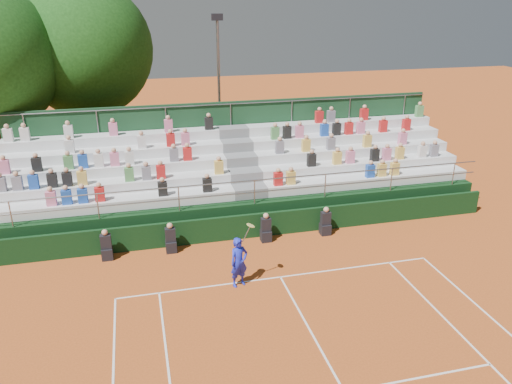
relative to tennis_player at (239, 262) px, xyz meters
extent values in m
plane|color=#BA531F|center=(1.47, 0.14, -0.87)|extent=(90.00, 90.00, 0.00)
cube|color=white|center=(1.47, 0.14, -0.86)|extent=(11.00, 0.06, 0.01)
cube|color=white|center=(1.47, -3.06, -0.86)|extent=(0.06, 6.40, 0.01)
cube|color=black|center=(1.47, 3.34, -0.37)|extent=(20.00, 0.15, 1.00)
cube|color=black|center=(-4.32, 2.89, -0.65)|extent=(0.40, 0.40, 0.44)
cube|color=black|center=(-4.32, 2.89, -0.17)|extent=(0.38, 0.25, 0.55)
sphere|color=tan|center=(-4.32, 2.89, 0.21)|extent=(0.22, 0.22, 0.22)
cube|color=black|center=(-2.00, 2.89, -0.65)|extent=(0.40, 0.40, 0.44)
cube|color=black|center=(-2.00, 2.89, -0.17)|extent=(0.38, 0.25, 0.55)
sphere|color=tan|center=(-2.00, 2.89, 0.21)|extent=(0.22, 0.22, 0.22)
cube|color=black|center=(1.69, 2.89, -0.65)|extent=(0.40, 0.40, 0.44)
cube|color=black|center=(1.69, 2.89, -0.17)|extent=(0.38, 0.25, 0.55)
sphere|color=tan|center=(1.69, 2.89, 0.21)|extent=(0.22, 0.22, 0.22)
cube|color=black|center=(4.16, 2.89, -0.65)|extent=(0.40, 0.40, 0.44)
cube|color=black|center=(4.16, 2.89, -0.17)|extent=(0.38, 0.25, 0.55)
sphere|color=tan|center=(4.16, 2.89, 0.21)|extent=(0.22, 0.22, 0.22)
cube|color=black|center=(1.47, 6.44, -0.27)|extent=(20.00, 5.20, 1.20)
cube|color=silver|center=(-3.88, 4.76, 0.54)|extent=(9.30, 0.85, 0.42)
cube|color=silver|center=(6.82, 4.76, 0.54)|extent=(9.30, 0.85, 0.42)
cube|color=slate|center=(1.47, 4.76, 0.54)|extent=(1.40, 0.85, 0.42)
cube|color=silver|center=(-3.88, 5.61, 0.96)|extent=(9.30, 0.85, 0.42)
cube|color=silver|center=(6.82, 5.61, 0.96)|extent=(9.30, 0.85, 0.42)
cube|color=slate|center=(1.47, 5.61, 0.96)|extent=(1.40, 0.85, 0.42)
cube|color=silver|center=(-3.88, 6.46, 1.38)|extent=(9.30, 0.85, 0.42)
cube|color=silver|center=(6.82, 6.46, 1.38)|extent=(9.30, 0.85, 0.42)
cube|color=slate|center=(1.47, 6.46, 1.38)|extent=(1.40, 0.85, 0.42)
cube|color=silver|center=(-3.88, 7.31, 1.80)|extent=(9.30, 0.85, 0.42)
cube|color=silver|center=(6.82, 7.31, 1.80)|extent=(9.30, 0.85, 0.42)
cube|color=slate|center=(1.47, 7.31, 1.80)|extent=(1.40, 0.85, 0.42)
cube|color=silver|center=(-3.88, 8.16, 2.22)|extent=(9.30, 0.85, 0.42)
cube|color=silver|center=(6.82, 8.16, 2.22)|extent=(9.30, 0.85, 0.42)
cube|color=slate|center=(1.47, 8.16, 2.22)|extent=(1.40, 0.85, 0.42)
cube|color=#194124|center=(1.47, 8.69, 1.33)|extent=(20.00, 0.12, 4.40)
cylinder|color=gray|center=(1.47, 3.89, 1.33)|extent=(20.00, 0.05, 0.05)
cylinder|color=gray|center=(1.47, 8.59, 3.43)|extent=(20.00, 0.05, 0.05)
cube|color=pink|center=(-6.23, 4.61, 1.03)|extent=(0.36, 0.24, 0.56)
cube|color=#1E4CB2|center=(-5.68, 4.61, 1.03)|extent=(0.36, 0.24, 0.56)
cube|color=#1E4CB2|center=(-5.09, 4.61, 1.03)|extent=(0.36, 0.24, 0.56)
cube|color=red|center=(-4.47, 4.61, 1.03)|extent=(0.36, 0.24, 0.56)
cube|color=black|center=(-2.08, 4.61, 1.03)|extent=(0.36, 0.24, 0.56)
cube|color=black|center=(-0.31, 4.61, 1.03)|extent=(0.36, 0.24, 0.56)
cube|color=slate|center=(-8.07, 5.46, 1.45)|extent=(0.36, 0.24, 0.56)
cube|color=slate|center=(-7.49, 5.46, 1.45)|extent=(0.36, 0.24, 0.56)
cube|color=#1E4CB2|center=(-6.91, 5.46, 1.45)|extent=(0.36, 0.24, 0.56)
cube|color=black|center=(-6.23, 5.46, 1.45)|extent=(0.36, 0.24, 0.56)
cube|color=black|center=(-5.68, 5.46, 1.45)|extent=(0.36, 0.24, 0.56)
cube|color=gold|center=(-5.12, 5.46, 1.45)|extent=(0.36, 0.24, 0.56)
cube|color=#4C8C4C|center=(-3.32, 5.46, 1.45)|extent=(0.36, 0.24, 0.56)
cube|color=slate|center=(-2.64, 5.46, 1.45)|extent=(0.36, 0.24, 0.56)
cube|color=red|center=(-2.07, 5.46, 1.45)|extent=(0.36, 0.24, 0.56)
cube|color=gold|center=(0.33, 5.46, 1.45)|extent=(0.36, 0.24, 0.56)
cube|color=pink|center=(-8.04, 6.31, 1.87)|extent=(0.36, 0.24, 0.56)
cube|color=black|center=(-6.86, 6.31, 1.87)|extent=(0.36, 0.24, 0.56)
cube|color=#4C8C4C|center=(-5.66, 6.31, 1.87)|extent=(0.36, 0.24, 0.56)
cube|color=#1E4CB2|center=(-5.10, 6.31, 1.87)|extent=(0.36, 0.24, 0.56)
cube|color=silver|center=(-4.48, 6.31, 1.87)|extent=(0.36, 0.24, 0.56)
cube|color=pink|center=(-3.86, 6.31, 1.87)|extent=(0.36, 0.24, 0.56)
cube|color=silver|center=(-3.26, 6.31, 1.87)|extent=(0.36, 0.24, 0.56)
cube|color=slate|center=(-1.44, 6.31, 1.87)|extent=(0.36, 0.24, 0.56)
cube|color=red|center=(-0.87, 6.31, 1.87)|extent=(0.36, 0.24, 0.56)
cube|color=silver|center=(-5.63, 7.16, 2.29)|extent=(0.36, 0.24, 0.56)
cube|color=silver|center=(-2.70, 7.16, 2.29)|extent=(0.36, 0.24, 0.56)
cube|color=red|center=(-1.47, 7.16, 2.29)|extent=(0.36, 0.24, 0.56)
cube|color=pink|center=(-0.84, 7.16, 2.29)|extent=(0.36, 0.24, 0.56)
cube|color=silver|center=(-8.10, 8.01, 2.71)|extent=(0.36, 0.24, 0.56)
cube|color=silver|center=(-7.45, 8.01, 2.71)|extent=(0.36, 0.24, 0.56)
cube|color=silver|center=(-5.70, 8.01, 2.71)|extent=(0.36, 0.24, 0.56)
cube|color=pink|center=(-3.86, 8.01, 2.71)|extent=(0.36, 0.24, 0.56)
cube|color=pink|center=(-1.47, 8.01, 2.71)|extent=(0.36, 0.24, 0.56)
cube|color=black|center=(0.35, 8.01, 2.71)|extent=(0.36, 0.24, 0.56)
cube|color=red|center=(2.66, 4.61, 1.03)|extent=(0.36, 0.24, 0.56)
cube|color=gold|center=(3.21, 4.61, 1.03)|extent=(0.36, 0.24, 0.56)
cube|color=#1E4CB2|center=(6.83, 4.61, 1.03)|extent=(0.36, 0.24, 0.56)
cube|color=gold|center=(7.38, 4.61, 1.03)|extent=(0.36, 0.24, 0.56)
cube|color=gold|center=(8.00, 4.61, 1.03)|extent=(0.36, 0.24, 0.56)
cube|color=black|center=(4.42, 5.46, 1.45)|extent=(0.36, 0.24, 0.56)
cube|color=gold|center=(5.61, 5.46, 1.45)|extent=(0.36, 0.24, 0.56)
cube|color=pink|center=(6.24, 5.46, 1.45)|extent=(0.36, 0.24, 0.56)
cube|color=black|center=(7.42, 5.46, 1.45)|extent=(0.36, 0.24, 0.56)
cube|color=pink|center=(8.01, 5.46, 1.45)|extent=(0.36, 0.24, 0.56)
cube|color=gold|center=(8.67, 5.46, 1.45)|extent=(0.36, 0.24, 0.56)
cube|color=silver|center=(9.80, 5.46, 1.45)|extent=(0.36, 0.24, 0.56)
cube|color=slate|center=(10.41, 5.46, 1.45)|extent=(0.36, 0.24, 0.56)
cube|color=slate|center=(3.21, 6.31, 1.87)|extent=(0.36, 0.24, 0.56)
cube|color=gold|center=(4.45, 6.31, 1.87)|extent=(0.36, 0.24, 0.56)
cube|color=slate|center=(5.64, 6.31, 1.87)|extent=(0.36, 0.24, 0.56)
cube|color=gold|center=(7.43, 6.31, 1.87)|extent=(0.36, 0.24, 0.56)
cube|color=pink|center=(9.23, 6.31, 1.87)|extent=(0.36, 0.24, 0.56)
cube|color=#4C8C4C|center=(3.24, 7.16, 2.29)|extent=(0.36, 0.24, 0.56)
cube|color=black|center=(3.81, 7.16, 2.29)|extent=(0.36, 0.24, 0.56)
cube|color=pink|center=(4.41, 7.16, 2.29)|extent=(0.36, 0.24, 0.56)
cube|color=#1E4CB2|center=(5.63, 7.16, 2.29)|extent=(0.36, 0.24, 0.56)
cube|color=black|center=(6.23, 7.16, 2.29)|extent=(0.36, 0.24, 0.56)
cube|color=red|center=(6.85, 7.16, 2.29)|extent=(0.36, 0.24, 0.56)
cube|color=pink|center=(7.46, 7.16, 2.29)|extent=(0.36, 0.24, 0.56)
cube|color=red|center=(8.62, 7.16, 2.29)|extent=(0.36, 0.24, 0.56)
cube|color=red|center=(9.85, 7.16, 2.29)|extent=(0.36, 0.24, 0.56)
cube|color=red|center=(5.67, 8.01, 2.71)|extent=(0.36, 0.24, 0.56)
cube|color=slate|center=(6.27, 8.01, 2.71)|extent=(0.36, 0.24, 0.56)
cube|color=red|center=(8.00, 8.01, 2.71)|extent=(0.36, 0.24, 0.56)
cube|color=#4C8C4C|center=(11.01, 8.01, 2.71)|extent=(0.36, 0.24, 0.56)
imported|color=#1C29D4|center=(0.00, 0.00, -0.01)|extent=(0.73, 0.59, 1.73)
cylinder|color=gray|center=(0.25, 0.00, 0.98)|extent=(0.26, 0.03, 0.51)
cylinder|color=#E5D866|center=(0.40, 0.00, 1.28)|extent=(0.26, 0.28, 0.14)
cylinder|color=#331D12|center=(-9.28, 11.18, 0.97)|extent=(0.50, 0.50, 3.67)
cylinder|color=#331D12|center=(-5.05, 13.18, 1.02)|extent=(0.50, 0.50, 3.77)
sphere|color=#133C10|center=(-5.05, 13.18, 5.61)|extent=(6.78, 6.78, 6.78)
cylinder|color=gray|center=(1.80, 13.54, 3.00)|extent=(0.16, 0.16, 7.75)
cube|color=black|center=(1.80, 13.54, 7.05)|extent=(0.60, 0.25, 0.35)
camera|label=1|loc=(-2.90, -14.05, 8.17)|focal=35.00mm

